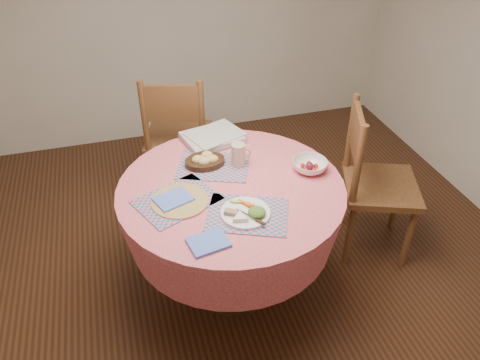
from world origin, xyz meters
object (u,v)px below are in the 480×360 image
object	(u,v)px
wicker_trivet	(180,201)
dining_table	(232,214)
bread_bowl	(205,160)
fruit_bowl	(310,166)
chair_back	(178,135)
dinner_plate	(247,212)
chair_right	(373,180)
latte_mug	(239,155)

from	to	relation	value
wicker_trivet	dining_table	bearing A→B (deg)	11.41
bread_bowl	fruit_bowl	size ratio (longest dim) A/B	0.92
chair_back	dinner_plate	world-z (taller)	chair_back
fruit_bowl	chair_right	bearing A→B (deg)	9.06
dinner_plate	latte_mug	bearing A→B (deg)	79.28
chair_back	wicker_trivet	distance (m)	1.09
chair_back	fruit_bowl	world-z (taller)	chair_back
chair_right	dinner_plate	xyz separation A→B (m)	(-0.94, -0.36, 0.24)
dinner_plate	latte_mug	distance (m)	0.45
chair_back	dining_table	bearing A→B (deg)	113.49
chair_right	chair_back	xyz separation A→B (m)	(-1.08, 0.90, -0.00)
chair_right	bread_bowl	distance (m)	1.08
bread_bowl	latte_mug	bearing A→B (deg)	-15.89
dining_table	dinner_plate	world-z (taller)	dinner_plate
dining_table	chair_back	distance (m)	1.01
chair_right	chair_back	bearing A→B (deg)	71.61
chair_right	wicker_trivet	xyz separation A→B (m)	(-1.24, -0.16, 0.22)
latte_mug	fruit_bowl	size ratio (longest dim) A/B	0.53
dinner_plate	fruit_bowl	distance (m)	0.54
dinner_plate	bread_bowl	bearing A→B (deg)	101.62
chair_back	bread_bowl	world-z (taller)	chair_back
dining_table	bread_bowl	xyz separation A→B (m)	(-0.09, 0.24, 0.23)
dining_table	bread_bowl	bearing A→B (deg)	110.96
bread_bowl	latte_mug	world-z (taller)	latte_mug
dining_table	bread_bowl	distance (m)	0.34
wicker_trivet	latte_mug	size ratio (longest dim) A/B	2.24
dinner_plate	latte_mug	world-z (taller)	latte_mug
chair_right	dining_table	bearing A→B (deg)	117.25
latte_mug	fruit_bowl	distance (m)	0.41
chair_back	latte_mug	size ratio (longest dim) A/B	7.63
wicker_trivet	dinner_plate	size ratio (longest dim) A/B	1.21
chair_right	latte_mug	bearing A→B (deg)	105.74
chair_back	bread_bowl	bearing A→B (deg)	109.09
dining_table	chair_right	distance (m)	0.96
wicker_trivet	bread_bowl	bearing A→B (deg)	55.76
dinner_plate	bread_bowl	xyz separation A→B (m)	(-0.10, 0.50, 0.01)
dining_table	chair_back	bearing A→B (deg)	97.53
dining_table	wicker_trivet	bearing A→B (deg)	-168.59
dining_table	chair_right	size ratio (longest dim) A/B	1.21
bread_bowl	dining_table	bearing A→B (deg)	-69.04
chair_back	fruit_bowl	bearing A→B (deg)	137.46
dining_table	wicker_trivet	xyz separation A→B (m)	(-0.29, -0.06, 0.20)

